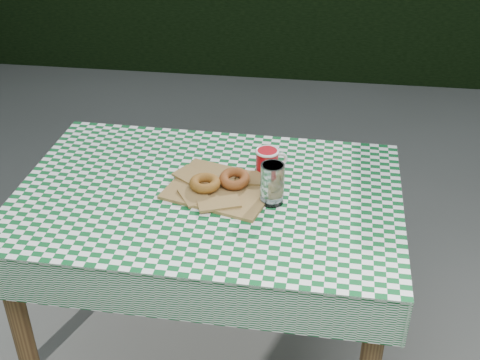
{
  "coord_description": "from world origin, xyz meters",
  "views": [
    {
      "loc": [
        0.12,
        -1.42,
        1.8
      ],
      "look_at": [
        -0.1,
        0.18,
        0.79
      ],
      "focal_mm": 46.65,
      "sensor_mm": 36.0,
      "label": 1
    }
  ],
  "objects_px": {
    "coffee_mug": "(267,161)",
    "table": "(211,287)",
    "drinking_glass": "(272,184)",
    "paper_bag": "(221,187)"
  },
  "relations": [
    {
      "from": "table",
      "to": "paper_bag",
      "type": "bearing_deg",
      "value": 30.07
    },
    {
      "from": "table",
      "to": "coffee_mug",
      "type": "bearing_deg",
      "value": 42.42
    },
    {
      "from": "coffee_mug",
      "to": "table",
      "type": "bearing_deg",
      "value": -162.3
    },
    {
      "from": "table",
      "to": "paper_bag",
      "type": "xyz_separation_m",
      "value": [
        0.04,
        0.02,
        0.39
      ]
    },
    {
      "from": "table",
      "to": "drinking_glass",
      "type": "xyz_separation_m",
      "value": [
        0.2,
        -0.02,
        0.44
      ]
    },
    {
      "from": "paper_bag",
      "to": "coffee_mug",
      "type": "height_order",
      "value": "coffee_mug"
    },
    {
      "from": "coffee_mug",
      "to": "paper_bag",
      "type": "bearing_deg",
      "value": -159.2
    },
    {
      "from": "coffee_mug",
      "to": "drinking_glass",
      "type": "bearing_deg",
      "value": -102.8
    },
    {
      "from": "table",
      "to": "drinking_glass",
      "type": "distance_m",
      "value": 0.49
    },
    {
      "from": "table",
      "to": "paper_bag",
      "type": "relative_size",
      "value": 3.71
    }
  ]
}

